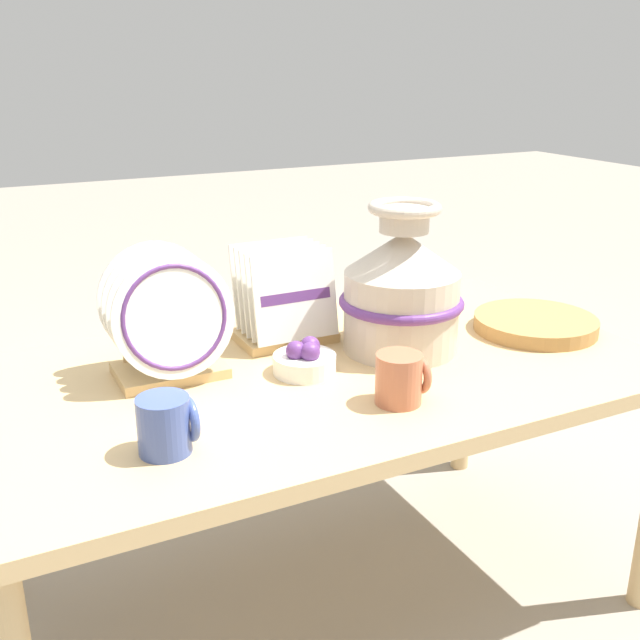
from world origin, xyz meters
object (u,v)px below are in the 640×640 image
at_px(wicker_charger_stack, 535,324).
at_px(mug_terracotta_glaze, 401,378).
at_px(fruit_bowl, 305,360).
at_px(ceramic_vase, 402,288).
at_px(dish_rack_round_plates, 168,326).
at_px(mug_cobalt_glaze, 167,424).
at_px(dish_rack_square_plates, 282,305).

distance_m(wicker_charger_stack, mug_terracotta_glaze, 0.56).
bearing_deg(mug_terracotta_glaze, fruit_bowl, 116.12).
relative_size(ceramic_vase, dish_rack_round_plates, 1.25).
height_order(ceramic_vase, mug_cobalt_glaze, ceramic_vase).
relative_size(ceramic_vase, fruit_bowl, 2.53).
relative_size(ceramic_vase, mug_cobalt_glaze, 3.39).
bearing_deg(ceramic_vase, fruit_bowl, -173.54).
xyz_separation_m(wicker_charger_stack, mug_cobalt_glaze, (-0.98, -0.18, 0.03)).
relative_size(dish_rack_square_plates, mug_cobalt_glaze, 2.25).
height_order(dish_rack_round_plates, mug_terracotta_glaze, dish_rack_round_plates).
bearing_deg(dish_rack_round_plates, mug_cobalt_glaze, -106.89).
relative_size(ceramic_vase, dish_rack_square_plates, 1.51).
height_order(dish_rack_round_plates, mug_cobalt_glaze, dish_rack_round_plates).
relative_size(dish_rack_round_plates, mug_terracotta_glaze, 2.72).
xyz_separation_m(mug_terracotta_glaze, fruit_bowl, (-0.11, 0.22, -0.02)).
height_order(ceramic_vase, mug_terracotta_glaze, ceramic_vase).
bearing_deg(fruit_bowl, mug_cobalt_glaze, -150.57).
distance_m(ceramic_vase, wicker_charger_stack, 0.39).
height_order(ceramic_vase, dish_rack_square_plates, ceramic_vase).
bearing_deg(wicker_charger_stack, mug_cobalt_glaze, -169.44).
xyz_separation_m(dish_rack_square_plates, mug_terracotta_glaze, (0.07, -0.42, -0.04)).
relative_size(dish_rack_square_plates, fruit_bowl, 1.67).
distance_m(dish_rack_round_plates, wicker_charger_stack, 0.90).
xyz_separation_m(ceramic_vase, wicker_charger_stack, (0.37, -0.05, -0.13)).
bearing_deg(ceramic_vase, dish_rack_square_plates, 141.46).
xyz_separation_m(dish_rack_round_plates, dish_rack_square_plates, (0.30, 0.10, -0.03)).
distance_m(dish_rack_square_plates, mug_terracotta_glaze, 0.43).
bearing_deg(wicker_charger_stack, dish_rack_square_plates, 159.26).
xyz_separation_m(ceramic_vase, mug_terracotta_glaze, (-0.15, -0.24, -0.10)).
distance_m(dish_rack_round_plates, mug_cobalt_glaze, 0.33).
bearing_deg(mug_cobalt_glaze, mug_terracotta_glaze, -1.71).
xyz_separation_m(dish_rack_square_plates, fruit_bowl, (-0.04, -0.20, -0.06)).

